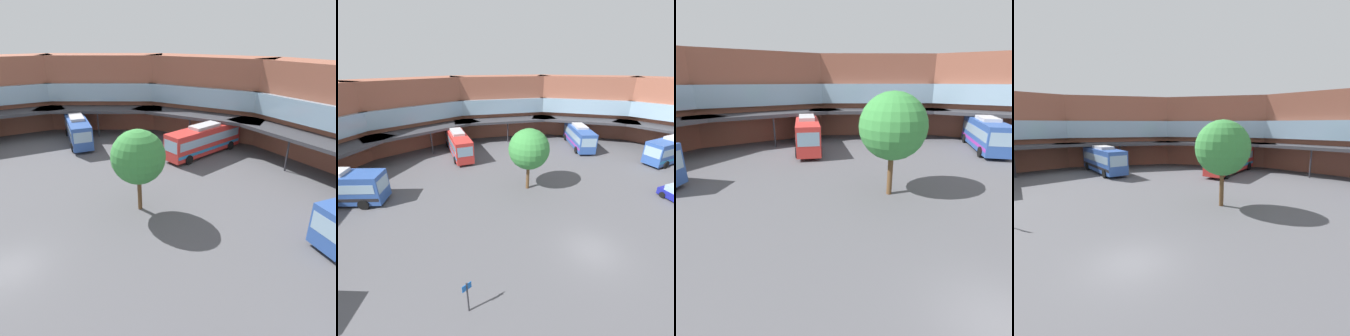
{
  "view_description": "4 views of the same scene",
  "coord_description": "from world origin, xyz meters",
  "views": [
    {
      "loc": [
        18.0,
        -4.7,
        13.91
      ],
      "look_at": [
        1.39,
        13.65,
        3.08
      ],
      "focal_mm": 32.8,
      "sensor_mm": 36.0,
      "label": 1
    },
    {
      "loc": [
        -12.36,
        -9.16,
        13.43
      ],
      "look_at": [
        -1.01,
        12.73,
        2.13
      ],
      "focal_mm": 24.73,
      "sensor_mm": 36.0,
      "label": 2
    },
    {
      "loc": [
        -6.74,
        -4.77,
        7.7
      ],
      "look_at": [
        -1.95,
        12.94,
        1.45
      ],
      "focal_mm": 27.73,
      "sensor_mm": 36.0,
      "label": 3
    },
    {
      "loc": [
        7.72,
        -9.23,
        6.69
      ],
      "look_at": [
        -2.41,
        9.77,
        3.07
      ],
      "focal_mm": 27.87,
      "sensor_mm": 36.0,
      "label": 4
    }
  ],
  "objects": [
    {
      "name": "ground_plane",
      "position": [
        0.0,
        0.0,
        0.0
      ],
      "size": [
        118.88,
        118.88,
        0.0
      ],
      "primitive_type": "plane",
      "color": "#515156"
    },
    {
      "name": "station_building",
      "position": [
        -0.0,
        23.41,
        5.57
      ],
      "size": [
        76.74,
        38.01,
        11.09
      ],
      "color": "#93543F",
      "rests_on": "ground"
    },
    {
      "name": "bus_1",
      "position": [
        -3.06,
        25.24,
        1.93
      ],
      "size": [
        3.68,
        11.44,
        3.81
      ],
      "rotation": [
        0.0,
        0.0,
        4.6
      ],
      "color": "red",
      "rests_on": "ground"
    },
    {
      "name": "bus_2",
      "position": [
        16.54,
        19.31,
        1.91
      ],
      "size": [
        6.74,
        10.16,
        3.77
      ],
      "rotation": [
        0.0,
        0.0,
        4.26
      ],
      "color": "#2D519E",
      "rests_on": "ground"
    },
    {
      "name": "plaza_tree",
      "position": [
        0.77,
        10.74,
        4.81
      ],
      "size": [
        4.5,
        4.5,
        7.08
      ],
      "color": "brown",
      "rests_on": "ground"
    }
  ]
}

